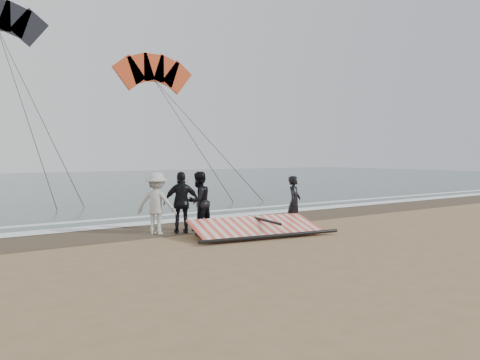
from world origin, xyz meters
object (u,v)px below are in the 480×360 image
object	(u,v)px
board_white	(280,229)
sail_rig	(252,229)
man_main	(294,202)
board_cream	(235,224)

from	to	relation	value
board_white	sail_rig	distance (m)	1.32
man_main	board_white	world-z (taller)	man_main
man_main	sail_rig	world-z (taller)	man_main
board_cream	sail_rig	distance (m)	2.08
man_main	board_cream	bearing A→B (deg)	100.07
man_main	board_cream	size ratio (longest dim) A/B	0.75
man_main	board_white	bearing A→B (deg)	163.00
man_main	board_white	xyz separation A→B (m)	(-0.78, -0.22, -0.81)
man_main	sail_rig	distance (m)	2.22
board_white	sail_rig	size ratio (longest dim) A/B	0.52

